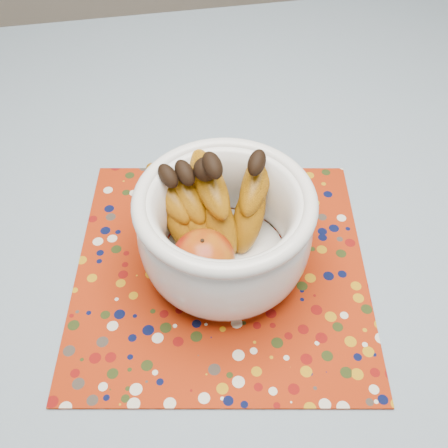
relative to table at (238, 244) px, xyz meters
name	(u,v)px	position (x,y,z in m)	size (l,w,h in m)	color
table	(238,244)	(0.00, 0.00, 0.00)	(1.20, 1.20, 0.75)	brown
tablecloth	(239,212)	(0.00, 0.00, 0.08)	(1.32, 1.32, 0.01)	slate
placemat	(221,268)	(-0.05, -0.11, 0.09)	(0.42, 0.42, 0.00)	#932208
fruit_bowl	(218,220)	(-0.05, -0.09, 0.17)	(0.26, 0.24, 0.18)	white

